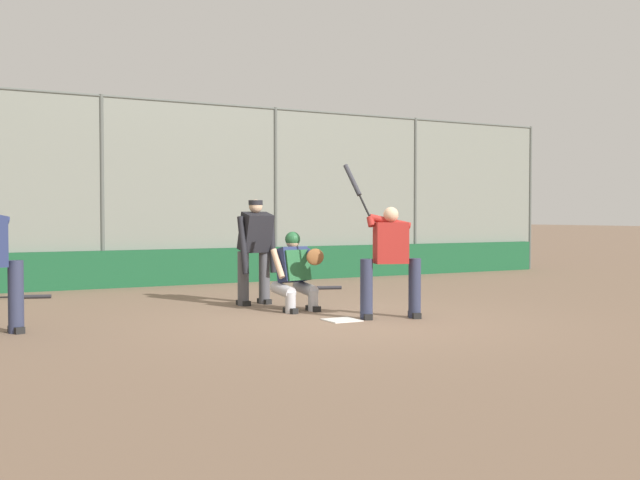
# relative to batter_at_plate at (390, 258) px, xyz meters

# --- Properties ---
(ground_plane) EXTENTS (160.00, 160.00, 0.00)m
(ground_plane) POSITION_rel_batter_at_plate_xyz_m (0.68, -0.14, -0.83)
(ground_plane) COLOR #7A604C
(home_plate_marker) EXTENTS (0.43, 0.43, 0.01)m
(home_plate_marker) POSITION_rel_batter_at_plate_xyz_m (0.68, -0.14, -0.83)
(home_plate_marker) COLOR white
(home_plate_marker) RESTS_ON ground_plane
(backstop_fence) EXTENTS (18.57, 0.08, 3.75)m
(backstop_fence) POSITION_rel_batter_at_plate_xyz_m (0.68, -6.25, 1.13)
(backstop_fence) COLOR #515651
(backstop_fence) RESTS_ON ground_plane
(padding_wall) EXTENTS (18.12, 0.18, 0.73)m
(padding_wall) POSITION_rel_batter_at_plate_xyz_m (0.68, -6.15, -0.47)
(padding_wall) COLOR #19512D
(padding_wall) RESTS_ON ground_plane
(bleachers_beyond) EXTENTS (12.94, 2.50, 1.48)m
(bleachers_beyond) POSITION_rel_batter_at_plate_xyz_m (3.41, -8.75, -0.35)
(bleachers_beyond) COLOR slate
(bleachers_beyond) RESTS_ON ground_plane
(batter_at_plate) EXTENTS (0.84, 0.87, 2.13)m
(batter_at_plate) POSITION_rel_batter_at_plate_xyz_m (0.00, 0.00, 0.00)
(batter_at_plate) COLOR #2D334C
(batter_at_plate) RESTS_ON ground_plane
(catcher_behind_plate) EXTENTS (0.65, 0.76, 1.17)m
(catcher_behind_plate) POSITION_rel_batter_at_plate_xyz_m (0.79, -1.31, -0.23)
(catcher_behind_plate) COLOR #B7B7BC
(catcher_behind_plate) RESTS_ON ground_plane
(umpire_home) EXTENTS (0.67, 0.46, 1.66)m
(umpire_home) POSITION_rel_batter_at_plate_xyz_m (1.01, -2.30, 0.06)
(umpire_home) COLOR #4C4C51
(umpire_home) RESTS_ON ground_plane
(spare_bat_near_backstop) EXTENTS (0.84, 0.31, 0.07)m
(spare_bat_near_backstop) POSITION_rel_batter_at_plate_xyz_m (4.00, -4.92, -0.80)
(spare_bat_near_backstop) COLOR black
(spare_bat_near_backstop) RESTS_ON ground_plane
(spare_bat_by_padding) EXTENTS (0.81, 0.31, 0.07)m
(spare_bat_by_padding) POSITION_rel_batter_at_plate_xyz_m (-1.15, -3.94, -0.80)
(spare_bat_by_padding) COLOR black
(spare_bat_by_padding) RESTS_ON ground_plane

